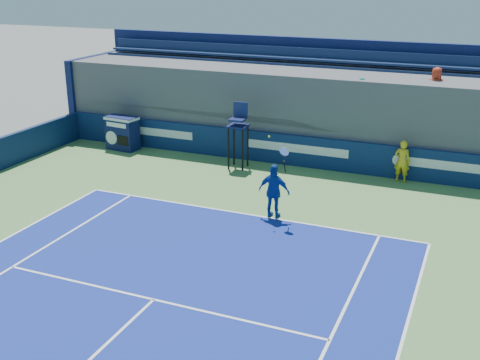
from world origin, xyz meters
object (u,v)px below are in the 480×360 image
at_px(match_clock, 122,132).
at_px(tennis_player, 274,191).
at_px(ball_person, 402,161).
at_px(umpire_chair, 238,128).

xyz_separation_m(match_clock, tennis_player, (8.25, -4.42, 0.11)).
bearing_deg(match_clock, ball_person, 1.85).
distance_m(umpire_chair, tennis_player, 5.02).
distance_m(ball_person, match_clock, 11.30).
height_order(match_clock, tennis_player, tennis_player).
distance_m(ball_person, tennis_player, 5.67).
xyz_separation_m(match_clock, umpire_chair, (5.37, -0.36, 0.79)).
relative_size(umpire_chair, tennis_player, 0.96).
height_order(ball_person, umpire_chair, umpire_chair).
relative_size(ball_person, match_clock, 1.08).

